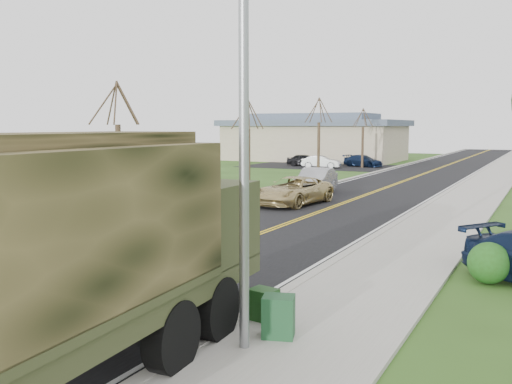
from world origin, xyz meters
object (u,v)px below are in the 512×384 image
Objects in this scene: utility_box_near at (279,316)px; utility_box_far at (263,304)px; sedan_silver at (316,181)px; suv_champagne at (293,191)px; military_truck at (73,243)px.

utility_box_near is 1.23× the size of utility_box_far.
utility_box_far is (-0.70, 0.75, -0.07)m from utility_box_near.
sedan_silver is at bearing 118.35° from utility_box_far.
sedan_silver is 23.55m from utility_box_far.
suv_champagne is at bearing 94.78° from utility_box_near.
military_truck is 4.51m from utility_box_far.
utility_box_near is (8.34, -23.02, -0.29)m from sedan_silver.
utility_box_far is (6.83, -17.08, -0.31)m from suv_champagne.
utility_box_near reaches higher than utility_box_far.
utility_box_near is (7.54, -17.83, -0.23)m from suv_champagne.
military_truck is at bearing -69.47° from suv_champagne.
military_truck is 1.73× the size of sedan_silver.
military_truck reaches higher than utility_box_near.
suv_champagne reaches higher than utility_box_near.
military_truck reaches higher than sedan_silver.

